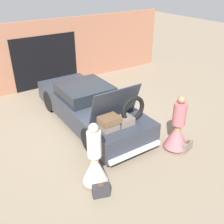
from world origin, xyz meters
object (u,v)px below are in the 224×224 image
object	(u,v)px
car	(90,107)
suitcase_beside_right_person	(187,147)
person_left	(95,163)
person_right	(177,131)
suitcase_beside_left_person	(101,190)

from	to	relation	value
car	suitcase_beside_right_person	world-z (taller)	car
person_left	suitcase_beside_right_person	bearing A→B (deg)	83.78
person_right	suitcase_beside_right_person	bearing A→B (deg)	-133.62
suitcase_beside_left_person	car	bearing A→B (deg)	64.67
car	person_right	size ratio (longest dim) A/B	2.98
car	person_right	xyz separation A→B (m)	(1.31, -2.63, -0.00)
car	suitcase_beside_right_person	bearing A→B (deg)	-62.90
car	suitcase_beside_left_person	bearing A→B (deg)	-115.33
suitcase_beside_right_person	person_right	bearing A→B (deg)	122.15
car	person_left	size ratio (longest dim) A/B	2.97
car	person_left	distance (m)	2.89
person_left	person_right	world-z (taller)	person_left
person_left	suitcase_beside_left_person	world-z (taller)	person_left
suitcase_beside_left_person	suitcase_beside_right_person	bearing A→B (deg)	1.75
person_right	suitcase_beside_right_person	world-z (taller)	person_right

